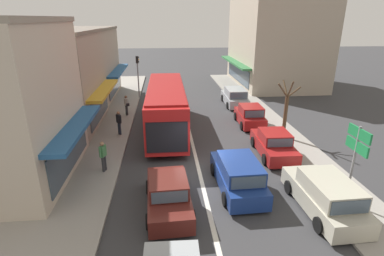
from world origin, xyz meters
The scene contains 20 objects.
ground_plane centered at (0.00, 0.00, 0.00)m, with size 140.00×140.00×0.00m, color #353538.
lane_centre_line centered at (0.00, 4.00, 0.00)m, with size 0.20×28.00×0.01m, color silver.
sidewalk_left centered at (-6.80, 6.00, 0.07)m, with size 5.20×44.00×0.14m, color gray.
kerb_right centered at (6.20, 6.00, 0.06)m, with size 2.80×44.00×0.12m, color gray.
shopfront_mid_block centered at (-10.18, 8.42, 3.43)m, with size 8.36×7.68×6.86m.
shopfront_far_end centered at (-10.18, 16.97, 3.40)m, with size 8.16×8.89×6.81m.
building_right_far centered at (11.48, 21.79, 5.08)m, with size 9.67×12.33×10.18m.
city_bus centered at (-1.59, 6.98, 1.88)m, with size 2.82×10.88×3.23m.
sedan_adjacent_lane_trail centered at (-1.67, -2.61, 0.66)m, with size 2.03×4.27×1.47m.
wagon_queue_far_back centered at (1.59, -1.39, 0.75)m, with size 2.03×4.55×1.58m.
parked_wagon_kerb_front centered at (4.77, -3.43, 0.75)m, with size 2.02×4.54×1.58m.
parked_sedan_kerb_second centered at (4.59, 2.14, 0.66)m, with size 2.00×4.26×1.47m.
parked_hatchback_kerb_third centered at (4.65, 7.42, 0.71)m, with size 1.90×3.74×1.54m.
parked_wagon_kerb_rear centered at (4.79, 13.01, 0.75)m, with size 1.98×4.52×1.58m.
traffic_light_downstreet centered at (-4.20, 16.21, 2.85)m, with size 0.33×0.24×4.20m.
directional_road_sign centered at (5.97, -3.08, 2.70)m, with size 0.10×1.40×3.60m.
street_tree_right centered at (6.14, 4.51, 1.85)m, with size 1.55×1.63×4.01m.
pedestrian_with_handbag_near centered at (-4.80, 10.33, 1.07)m, with size 0.47×0.62×1.63m.
pedestrian_browsing_midblock centered at (-4.92, 0.76, 1.07)m, with size 0.33×0.54×1.63m.
pedestrian_far_walker centered at (-4.82, 5.98, 1.07)m, with size 0.38×0.49×1.63m.
Camera 1 is at (-1.71, -13.47, 7.61)m, focal length 28.00 mm.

